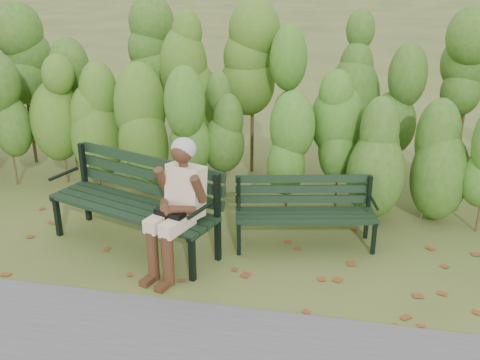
# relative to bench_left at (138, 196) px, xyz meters

# --- Properties ---
(ground) EXTENTS (80.00, 80.00, 0.00)m
(ground) POSITION_rel_bench_left_xyz_m (1.08, -0.07, -0.58)
(ground) COLOR #3B4C22
(hedge_band) EXTENTS (11.04, 1.67, 2.42)m
(hedge_band) POSITION_rel_bench_left_xyz_m (1.08, 1.79, 0.67)
(hedge_band) COLOR #47381E
(hedge_band) RESTS_ON ground
(leaf_litter) EXTENTS (5.71, 2.07, 0.01)m
(leaf_litter) POSITION_rel_bench_left_xyz_m (1.39, -0.23, -0.58)
(leaf_litter) COLOR brown
(leaf_litter) RESTS_ON ground
(bench_left) EXTENTS (2.08, 1.26, 0.99)m
(bench_left) POSITION_rel_bench_left_xyz_m (0.00, 0.00, 0.00)
(bench_left) COLOR black
(bench_left) RESTS_ON ground
(bench_right) EXTENTS (1.61, 0.81, 0.77)m
(bench_right) POSITION_rel_bench_left_xyz_m (1.80, 0.37, -0.13)
(bench_right) COLOR black
(bench_right) RESTS_ON ground
(seated_woman) EXTENTS (0.61, 0.85, 1.39)m
(seated_woman) POSITION_rel_bench_left_xyz_m (0.59, -0.42, 0.21)
(seated_woman) COLOR beige
(seated_woman) RESTS_ON ground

